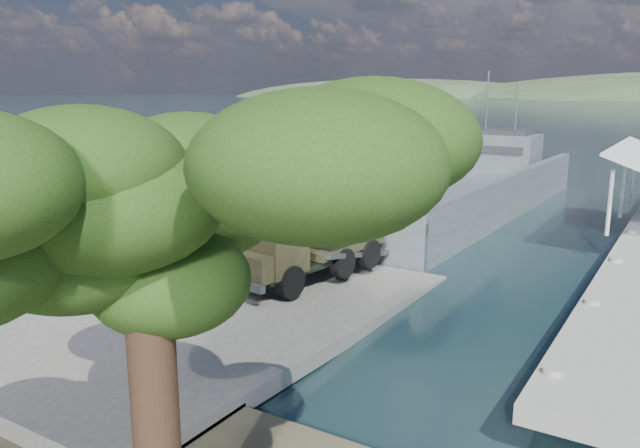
{
  "coord_description": "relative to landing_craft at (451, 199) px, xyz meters",
  "views": [
    {
      "loc": [
        13.99,
        -17.05,
        8.09
      ],
      "look_at": [
        -0.25,
        6.0,
        2.21
      ],
      "focal_mm": 35.0,
      "sensor_mm": 36.0,
      "label": 1
    }
  ],
  "objects": [
    {
      "name": "boat_ramp",
      "position": [
        0.25,
        -23.81,
        -0.59
      ],
      "size": [
        10.0,
        18.0,
        0.5
      ],
      "primitive_type": "cube",
      "color": "slate",
      "rests_on": "ground"
    },
    {
      "name": "landing_craft",
      "position": [
        0.0,
        0.0,
        0.0
      ],
      "size": [
        9.4,
        34.76,
        10.27
      ],
      "rotation": [
        0.0,
        0.0,
        -0.02
      ],
      "color": "#4D565B",
      "rests_on": "ground"
    },
    {
      "name": "overhang_tree",
      "position": [
        7.4,
        -33.69,
        5.43
      ],
      "size": [
        8.62,
        7.94,
        7.82
      ],
      "color": "#342115",
      "rests_on": "ground"
    },
    {
      "name": "military_truck",
      "position": [
        0.96,
        -18.78,
        1.5
      ],
      "size": [
        3.38,
        8.19,
        3.69
      ],
      "rotation": [
        0.0,
        0.0,
        -0.12
      ],
      "color": "black",
      "rests_on": "boat_ramp"
    },
    {
      "name": "shoreline_rocks",
      "position": [
        -5.95,
        -22.31,
        -0.84
      ],
      "size": [
        3.2,
        5.6,
        0.9
      ],
      "primitive_type": null,
      "color": "#5C5D5A",
      "rests_on": "ground"
    },
    {
      "name": "soldier",
      "position": [
        -3.07,
        -21.9,
        0.68
      ],
      "size": [
        0.87,
        0.72,
        2.04
      ],
      "primitive_type": "imported",
      "rotation": [
        0.0,
        0.0,
        0.36
      ],
      "color": "#1E331C",
      "rests_on": "boat_ramp"
    },
    {
      "name": "ground",
      "position": [
        0.25,
        -22.81,
        -0.84
      ],
      "size": [
        1400.0,
        1400.0,
        0.0
      ],
      "primitive_type": "plane",
      "color": "#173437",
      "rests_on": "ground"
    }
  ]
}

